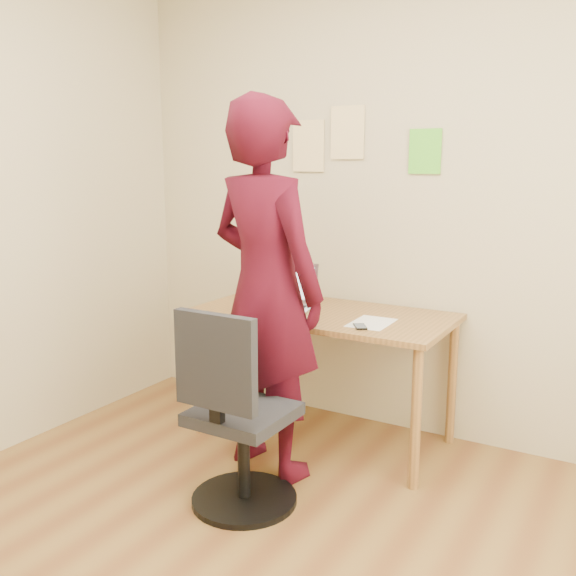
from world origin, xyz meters
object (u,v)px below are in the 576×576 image
Objects in this scene: desk at (323,327)px; person at (266,290)px; laptop at (285,298)px; phone at (360,326)px; office_chair at (235,425)px.

person reaches higher than desk.
laptop is 0.59m from phone.
office_chair is (0.01, -0.88, -0.25)m from desk.
person is (-0.10, 0.42, 0.53)m from office_chair.
desk is at bearing 91.27° from office_chair.
phone is at bearing 66.33° from office_chair.
office_chair is at bearing -148.21° from phone.
laptop is at bearing 126.39° from phone.
phone is (0.56, -0.20, -0.05)m from laptop.
laptop is 0.50m from person.
laptop is at bearing -176.86° from desk.
desk is 0.28m from laptop.
phone is 0.81m from office_chair.
person reaches higher than phone.
laptop reaches higher than phone.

